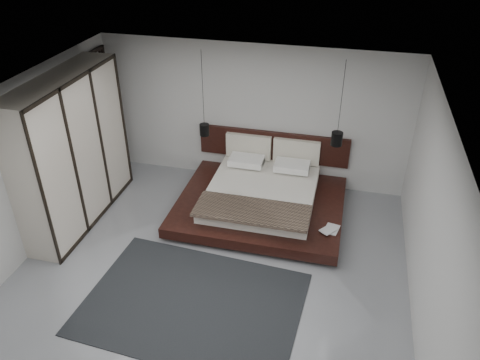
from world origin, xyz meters
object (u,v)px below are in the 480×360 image
(bed, at_px, (262,196))
(wardrobe, at_px, (72,151))
(pendant_left, at_px, (204,129))
(pendant_right, at_px, (337,139))
(lattice_screen, at_px, (102,116))
(rug, at_px, (193,303))

(bed, xyz_separation_m, wardrobe, (-3.13, -0.95, 1.02))
(bed, bearing_deg, pendant_left, 158.27)
(pendant_right, relative_size, wardrobe, 0.57)
(lattice_screen, distance_m, wardrobe, 1.52)
(lattice_screen, xyz_separation_m, rug, (2.90, -3.11, -1.29))
(pendant_right, height_order, wardrobe, pendant_right)
(lattice_screen, xyz_separation_m, pendant_left, (2.16, -0.06, -0.01))
(lattice_screen, bearing_deg, bed, -9.23)
(bed, height_order, pendant_left, pendant_left)
(pendant_left, distance_m, rug, 3.39)
(pendant_left, distance_m, pendant_right, 2.45)
(wardrobe, xyz_separation_m, rug, (2.64, -1.62, -1.31))
(bed, xyz_separation_m, pendant_left, (-1.22, 0.49, 0.99))
(pendant_right, distance_m, rug, 3.76)
(lattice_screen, bearing_deg, wardrobe, -80.46)
(lattice_screen, height_order, wardrobe, wardrobe)
(bed, bearing_deg, lattice_screen, 170.77)
(bed, relative_size, pendant_left, 1.83)
(bed, height_order, wardrobe, wardrobe)
(lattice_screen, distance_m, pendant_right, 4.60)
(lattice_screen, relative_size, rug, 0.84)
(pendant_right, distance_m, wardrobe, 4.58)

